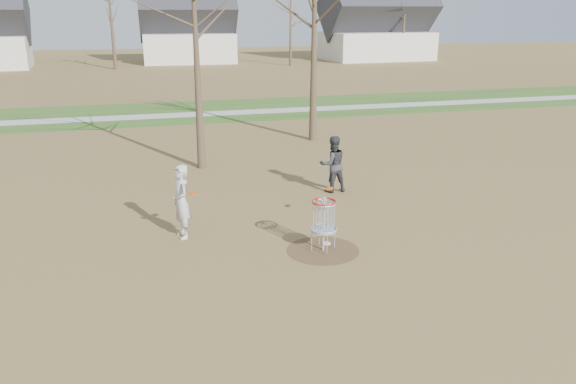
# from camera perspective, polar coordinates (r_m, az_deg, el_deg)

# --- Properties ---
(ground) EXTENTS (160.00, 160.00, 0.00)m
(ground) POSITION_cam_1_polar(r_m,az_deg,el_deg) (14.04, 3.58, -5.94)
(ground) COLOR brown
(ground) RESTS_ON ground
(green_band) EXTENTS (160.00, 8.00, 0.01)m
(green_band) POSITION_cam_1_polar(r_m,az_deg,el_deg) (33.88, -7.85, 8.18)
(green_band) COLOR #2D5119
(green_band) RESTS_ON ground
(footpath) EXTENTS (160.00, 1.50, 0.01)m
(footpath) POSITION_cam_1_polar(r_m,az_deg,el_deg) (32.90, -7.61, 7.91)
(footpath) COLOR #9E9E99
(footpath) RESTS_ON green_band
(dirt_circle) EXTENTS (1.80, 1.80, 0.01)m
(dirt_circle) POSITION_cam_1_polar(r_m,az_deg,el_deg) (14.04, 3.58, -5.92)
(dirt_circle) COLOR #47331E
(dirt_circle) RESTS_ON ground
(player_standing) EXTENTS (0.60, 0.79, 1.96)m
(player_standing) POSITION_cam_1_polar(r_m,az_deg,el_deg) (14.74, -10.78, -0.98)
(player_standing) COLOR #B5B5B5
(player_standing) RESTS_ON ground
(player_throwing) EXTENTS (0.95, 0.77, 1.86)m
(player_throwing) POSITION_cam_1_polar(r_m,az_deg,el_deg) (18.28, 4.57, 2.85)
(player_throwing) COLOR #313135
(player_throwing) RESTS_ON ground
(disc_grounded) EXTENTS (0.22, 0.22, 0.02)m
(disc_grounded) POSITION_cam_1_polar(r_m,az_deg,el_deg) (14.40, 3.92, -5.23)
(disc_grounded) COLOR white
(disc_grounded) RESTS_ON dirt_circle
(discs_in_play) EXTENTS (3.98, 0.40, 0.30)m
(discs_in_play) POSITION_cam_1_polar(r_m,az_deg,el_deg) (14.95, -2.15, 0.14)
(discs_in_play) COLOR #DE540B
(discs_in_play) RESTS_ON ground
(disc_golf_basket) EXTENTS (0.64, 0.64, 1.35)m
(disc_golf_basket) POSITION_cam_1_polar(r_m,az_deg,el_deg) (13.70, 3.65, -2.45)
(disc_golf_basket) COLOR #9EA3AD
(disc_golf_basket) RESTS_ON ground
(bare_trees) EXTENTS (52.62, 44.98, 9.00)m
(bare_trees) POSITION_cam_1_polar(r_m,az_deg,el_deg) (48.30, -8.36, 17.41)
(bare_trees) COLOR #382B1E
(bare_trees) RESTS_ON ground
(houses_row) EXTENTS (56.51, 10.01, 7.26)m
(houses_row) POSITION_cam_1_polar(r_m,az_deg,el_deg) (65.29, -7.87, 15.94)
(houses_row) COLOR silver
(houses_row) RESTS_ON ground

